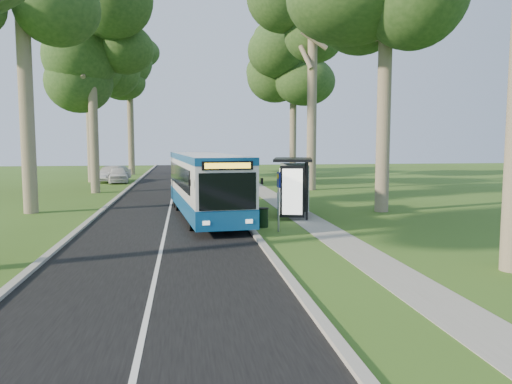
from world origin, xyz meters
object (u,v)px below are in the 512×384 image
bus (205,185)px  bus_shelter (298,176)px  litter_bin (263,217)px  car_white (118,175)px  car_silver (112,174)px  bus_stop_sign (279,194)px

bus → bus_shelter: bus is taller
bus → litter_bin: bus is taller
bus_shelter → car_white: bus_shelter is taller
car_silver → bus_shelter: bearing=-42.1°
bus_stop_sign → car_silver: size_ratio=0.56×
car_white → bus_shelter: bearing=-71.8°
bus_shelter → car_silver: bus_shelter is taller
litter_bin → car_white: (-9.20, 24.70, 0.29)m
litter_bin → car_silver: bearing=110.8°
bus → car_silver: (-7.50, 22.64, -0.86)m
litter_bin → car_silver: 27.59m
bus_stop_sign → car_white: (-9.65, 25.88, -0.83)m
bus_stop_sign → bus: bearing=116.3°
car_white → car_silver: bearing=110.9°
bus_stop_sign → bus_shelter: (1.64, 3.72, 0.47)m
bus → car_silver: bearing=102.4°
litter_bin → bus_stop_sign: bearing=-69.3°
bus → bus_shelter: (4.40, -0.61, 0.43)m
bus_stop_sign → bus_shelter: bus_shelter is taller
litter_bin → car_white: size_ratio=0.20×
car_silver → car_white: bearing=-39.5°
bus → car_white: (-6.88, 21.56, -0.87)m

